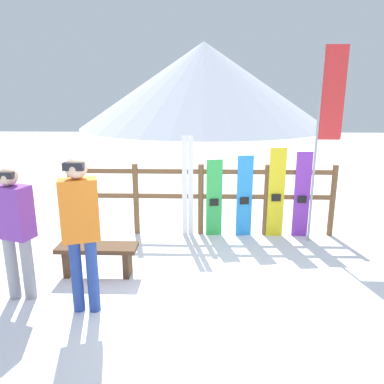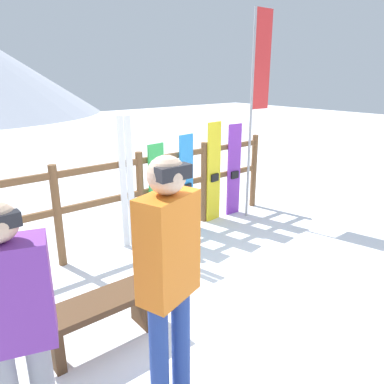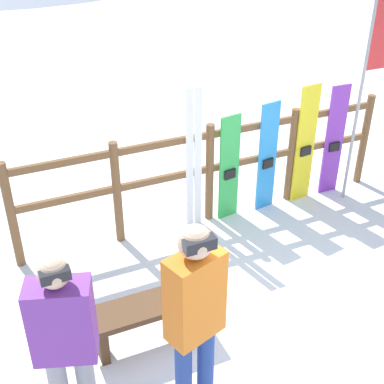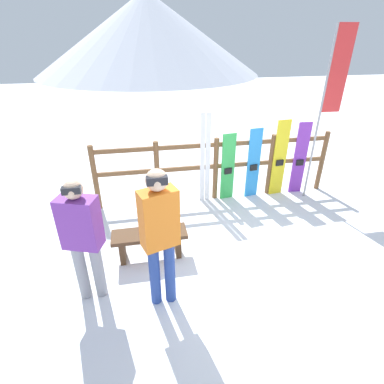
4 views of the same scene
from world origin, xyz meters
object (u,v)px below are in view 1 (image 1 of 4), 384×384
snowboard_blue (244,197)px  snowboard_yellow (276,193)px  snowboard_green (214,198)px  person_orange (80,223)px  bench (98,254)px  ski_pair_white (188,187)px  person_purple (14,225)px  snowboard_purple (302,195)px  rental_flag (325,119)px

snowboard_blue → snowboard_yellow: 0.55m
snowboard_green → snowboard_yellow: snowboard_yellow is taller
person_orange → snowboard_yellow: 3.61m
snowboard_green → snowboard_blue: bearing=0.0°
snowboard_yellow → person_orange: bearing=-136.9°
bench → ski_pair_white: size_ratio=0.62×
person_orange → snowboard_blue: (2.08, 2.46, -0.36)m
person_purple → snowboard_purple: person_purple is taller
person_purple → snowboard_green: bearing=42.1°
bench → snowboard_yellow: snowboard_yellow is taller
person_orange → snowboard_green: bearing=57.8°
ski_pair_white → person_purple: bearing=-131.7°
person_purple → rental_flag: bearing=25.4°
bench → snowboard_green: 2.31m
snowboard_yellow → rental_flag: (0.66, -0.22, 1.29)m
person_orange → person_purple: 0.93m
person_orange → person_purple: person_orange is taller
snowboard_green → snowboard_blue: snowboard_blue is taller
person_orange → ski_pair_white: (1.08, 2.46, -0.19)m
person_purple → snowboard_yellow: 4.15m
snowboard_purple → rental_flag: rental_flag is taller
snowboard_green → rental_flag: rental_flag is taller
snowboard_green → rental_flag: 2.24m
bench → rental_flag: bearing=21.6°
bench → snowboard_purple: snowboard_purple is taller
ski_pair_white → person_orange: bearing=-113.7°
snowboard_green → snowboard_purple: snowboard_purple is taller
bench → snowboard_blue: size_ratio=0.76×
ski_pair_white → snowboard_blue: bearing=-0.2°
ski_pair_white → snowboard_blue: ski_pair_white is taller
rental_flag → person_orange: bearing=-145.8°
rental_flag → bench: bearing=-158.4°
person_purple → rental_flag: size_ratio=0.52×
person_purple → snowboard_purple: (3.96, 2.20, -0.21)m
person_orange → snowboard_yellow: person_orange is taller
snowboard_yellow → ski_pair_white: bearing=179.9°
person_orange → snowboard_green: (1.55, 2.46, -0.40)m
person_purple → snowboard_blue: bearing=36.6°
person_purple → snowboard_green: size_ratio=1.21×
snowboard_yellow → snowboard_purple: snowboard_yellow is taller
person_purple → snowboard_blue: 3.70m
bench → snowboard_blue: (2.18, 1.57, 0.40)m
snowboard_blue → snowboard_purple: bearing=0.0°
person_purple → snowboard_yellow: size_ratio=1.05×
ski_pair_white → rental_flag: size_ratio=0.56×
snowboard_green → snowboard_purple: (1.52, 0.00, 0.07)m
bench → person_orange: 1.18m
person_orange → rental_flag: 4.10m
bench → rental_flag: size_ratio=0.35×
person_orange → snowboard_yellow: size_ratio=1.15×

